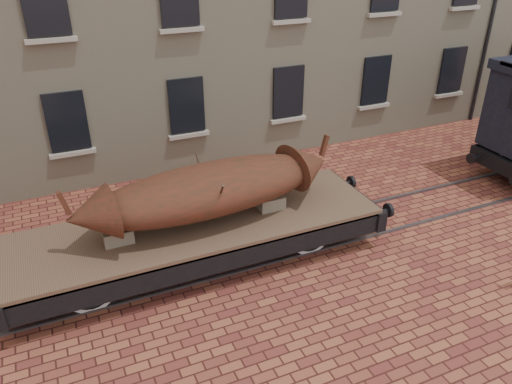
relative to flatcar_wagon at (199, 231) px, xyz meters
name	(u,v)px	position (x,y,z in m)	size (l,w,h in m)	color
ground	(337,228)	(3.79, 0.00, -0.89)	(90.00, 90.00, 0.00)	maroon
rail_track	(337,227)	(3.79, 0.00, -0.86)	(30.00, 1.52, 0.06)	#59595E
flatcar_wagon	(199,231)	(0.00, 0.00, 0.00)	(9.50, 2.58, 1.43)	brown
iron_boat	(210,189)	(0.32, 0.00, 1.02)	(6.29, 2.11, 1.52)	#5B2417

